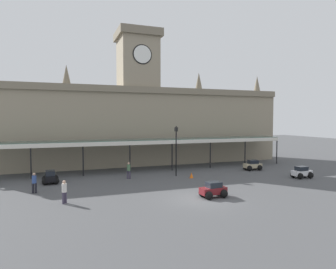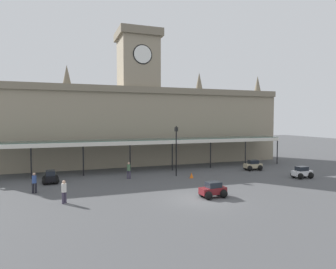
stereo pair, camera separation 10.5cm
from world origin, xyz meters
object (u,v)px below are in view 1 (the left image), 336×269
at_px(pedestrian_beside_cars, 129,170).
at_px(pedestrian_crossing_forecourt, 64,191).
at_px(car_beige_sedan, 253,166).
at_px(car_black_sedan, 50,178).
at_px(car_maroon_sedan, 213,191).
at_px(victorian_lamppost, 176,145).
at_px(traffic_cone, 191,175).
at_px(car_white_sedan, 302,173).
at_px(pedestrian_near_entrance, 34,182).

bearing_deg(pedestrian_beside_cars, pedestrian_crossing_forecourt, -131.21).
xyz_separation_m(car_beige_sedan, car_black_sedan, (-22.17, 0.44, 0.00)).
xyz_separation_m(car_maroon_sedan, pedestrian_crossing_forecourt, (-10.77, 2.09, 0.41)).
distance_m(car_beige_sedan, victorian_lamppost, 10.18).
height_order(car_beige_sedan, victorian_lamppost, victorian_lamppost).
bearing_deg(car_black_sedan, traffic_cone, -9.49).
bearing_deg(car_beige_sedan, victorian_lamppost, -178.47).
bearing_deg(car_beige_sedan, car_white_sedan, -71.33).
distance_m(car_maroon_sedan, pedestrian_near_entrance, 14.37).
relative_size(car_beige_sedan, pedestrian_crossing_forecourt, 1.26).
xyz_separation_m(car_beige_sedan, pedestrian_crossing_forecourt, (-20.98, -7.04, 0.41)).
bearing_deg(car_black_sedan, car_white_sedan, -14.09).
height_order(car_maroon_sedan, traffic_cone, car_maroon_sedan).
bearing_deg(victorian_lamppost, car_black_sedan, 176.76).
bearing_deg(pedestrian_beside_cars, car_white_sedan, -18.49).
relative_size(car_beige_sedan, pedestrian_near_entrance, 1.26).
relative_size(car_black_sedan, pedestrian_near_entrance, 1.26).
distance_m(pedestrian_near_entrance, traffic_cone, 14.60).
xyz_separation_m(car_black_sedan, pedestrian_beside_cars, (7.35, -0.45, 0.41)).
relative_size(car_maroon_sedan, pedestrian_beside_cars, 1.26).
relative_size(victorian_lamppost, traffic_cone, 9.33).
height_order(car_black_sedan, pedestrian_near_entrance, pedestrian_near_entrance).
distance_m(car_white_sedan, pedestrian_near_entrance, 25.27).
height_order(car_beige_sedan, traffic_cone, car_beige_sedan).
height_order(car_maroon_sedan, pedestrian_crossing_forecourt, pedestrian_crossing_forecourt).
distance_m(car_maroon_sedan, traffic_cone, 7.47).
xyz_separation_m(car_black_sedan, car_maroon_sedan, (11.96, -9.57, 0.00)).
xyz_separation_m(car_beige_sedan, pedestrian_beside_cars, (-14.82, -0.01, 0.41)).
height_order(car_maroon_sedan, victorian_lamppost, victorian_lamppost).
bearing_deg(pedestrian_crossing_forecourt, car_maroon_sedan, -10.98).
bearing_deg(car_white_sedan, car_beige_sedan, 108.67).
bearing_deg(victorian_lamppost, pedestrian_near_entrance, -168.02).
bearing_deg(car_beige_sedan, pedestrian_beside_cars, -179.96).
height_order(car_white_sedan, traffic_cone, car_white_sedan).
xyz_separation_m(car_beige_sedan, victorian_lamppost, (-9.79, -0.26, 2.75)).
xyz_separation_m(car_white_sedan, victorian_lamppost, (-11.69, 5.34, 2.75)).
height_order(pedestrian_beside_cars, traffic_cone, pedestrian_beside_cars).
height_order(car_black_sedan, car_white_sedan, same).
distance_m(car_black_sedan, pedestrian_beside_cars, 7.37).
distance_m(pedestrian_crossing_forecourt, victorian_lamppost, 13.29).
distance_m(car_black_sedan, car_maroon_sedan, 15.32).
relative_size(pedestrian_beside_cars, victorian_lamppost, 0.32).
bearing_deg(pedestrian_beside_cars, pedestrian_near_entrance, -159.76).
height_order(car_beige_sedan, pedestrian_beside_cars, pedestrian_beside_cars).
height_order(victorian_lamppost, traffic_cone, victorian_lamppost).
bearing_deg(pedestrian_crossing_forecourt, car_white_sedan, 3.60).
distance_m(car_beige_sedan, car_white_sedan, 5.91).
distance_m(car_beige_sedan, car_black_sedan, 22.18).
bearing_deg(car_black_sedan, pedestrian_beside_cars, -3.51).
bearing_deg(pedestrian_near_entrance, victorian_lamppost, 11.98).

